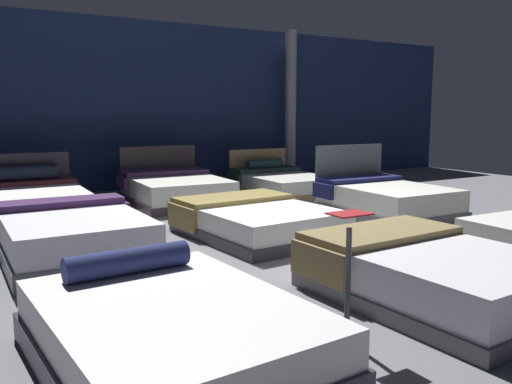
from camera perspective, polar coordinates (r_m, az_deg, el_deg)
The scene contains 12 objects.
ground_plane at distance 6.70m, azimuth 2.12°, elevation -5.40°, with size 18.00×18.00×0.02m, color slate.
showroom_back_wall at distance 11.44m, azimuth -13.10°, elevation 9.05°, with size 18.00×0.06×3.50m, color navy.
bed_0 at distance 3.50m, azimuth -9.23°, elevation -14.78°, with size 1.60×2.13×0.62m.
bed_1 at distance 4.85m, azimuth 18.27°, elevation -8.27°, with size 1.63×2.09×0.51m.
bed_3 at distance 6.19m, azimuth -19.01°, elevation -4.54°, with size 1.58×1.92×0.57m.
bed_4 at distance 6.94m, azimuth 0.05°, elevation -3.05°, with size 1.73×2.14×0.46m.
bed_5 at distance 8.48m, azimuth 13.72°, elevation -0.81°, with size 1.57×2.01×1.07m.
bed_6 at distance 8.94m, azimuth -22.87°, elevation -0.85°, with size 1.61×2.00×0.93m.
bed_7 at distance 9.53m, azimuth -8.69°, elevation 0.30°, with size 1.73×2.16×0.97m.
bed_8 at distance 10.67m, azimuth 2.72°, elevation 1.04°, with size 1.59×2.15×0.83m.
price_sign at distance 3.82m, azimuth 9.82°, elevation -10.69°, with size 0.28×0.24×0.92m.
support_pillar at distance 12.74m, azimuth 3.74°, elevation 9.17°, with size 0.26×0.26×3.50m, color #99999E.
Camera 1 is at (-3.57, -5.43, 1.60)m, focal length 37.18 mm.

